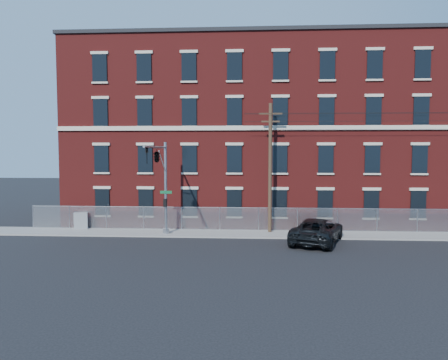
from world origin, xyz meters
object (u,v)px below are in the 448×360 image
at_px(traffic_signal_mast, 159,166).
at_px(pickup_truck, 317,230).
at_px(utility_pole_near, 270,165).
at_px(utility_cabinet, 81,221).

relative_size(traffic_signal_mast, pickup_truck, 1.12).
bearing_deg(traffic_signal_mast, utility_pole_near, 23.14).
distance_m(utility_pole_near, pickup_truck, 6.33).
relative_size(utility_pole_near, utility_cabinet, 7.51).
height_order(traffic_signal_mast, utility_pole_near, utility_pole_near).
bearing_deg(pickup_truck, utility_cabinet, 9.46).
bearing_deg(utility_cabinet, traffic_signal_mast, -43.03).
bearing_deg(traffic_signal_mast, pickup_truck, 1.23).
xyz_separation_m(pickup_truck, utility_cabinet, (-18.48, 3.58, -0.08)).
xyz_separation_m(traffic_signal_mast, utility_cabinet, (-7.31, 3.82, -4.60)).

